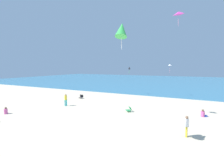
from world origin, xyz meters
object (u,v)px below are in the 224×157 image
Objects in this scene: beach_chair_mid_beach at (81,97)px; kite_magenta at (178,13)px; kite_black at (129,68)px; person_4 at (203,114)px; kite_green at (122,30)px; beach_chair_far_right at (129,109)px; person_3 at (187,125)px; person_1 at (6,111)px; person_2 at (66,99)px; kite_white at (170,65)px.

kite_magenta is at bearing 60.95° from beach_chair_mid_beach.
beach_chair_mid_beach is 9.36m from kite_black.
kite_green is (-4.81, -8.92, 6.73)m from person_4.
beach_chair_far_right is 0.63× the size of kite_black.
person_4 is 14.51m from kite_black.
beach_chair_mid_beach is 0.53× the size of person_3.
kite_green is at bearing -71.07° from kite_black.
person_3 is at bearing -144.30° from person_1.
beach_chair_far_right is 0.55× the size of person_3.
person_2 is 2.07× the size of person_4.
beach_chair_far_right is at bearing -69.52° from kite_black.
kite_green is (-0.32, -19.11, 1.91)m from kite_white.
kite_green is 1.29× the size of kite_black.
kite_green is (2.24, -7.43, 6.74)m from beach_chair_far_right.
kite_magenta is at bearing -80.99° from person_3.
person_1 is 0.48× the size of person_2.
person_3 is 1.10× the size of kite_magenta.
kite_green is (-3.55, -3.18, 6.15)m from person_3.
kite_magenta is at bearing -127.94° from person_1.
beach_chair_mid_beach is 0.47× the size of kite_green.
person_1 is at bearing -156.54° from kite_magenta.
beach_chair_far_right is at bearing -102.38° from kite_white.
beach_chair_mid_beach is 14.93m from kite_white.
beach_chair_far_right is at bearing -174.06° from kite_magenta.
person_3 is 5.90m from person_4.
beach_chair_mid_beach is at bearing 135.42° from kite_green.
person_3 reaches higher than person_1.
person_4 is at bearing -128.03° from person_1.
person_2 is 1.14× the size of kite_magenta.
kite_green is at bearing -156.01° from person_1.
person_2 is (3.17, 5.38, 0.60)m from person_1.
person_2 reaches higher than person_3.
kite_white is (2.56, 11.68, 4.83)m from beach_chair_far_right.
kite_green is 8.74m from kite_magenta.
kite_white is at bearing 13.74° from kite_black.
kite_magenta reaches higher than person_4.
kite_green is at bearing -106.92° from kite_magenta.
kite_magenta reaches higher than person_1.
person_4 is 12.13m from kite_white.
person_3 is 1.14× the size of kite_black.
kite_black is at bearing 123.98° from beach_chair_mid_beach.
person_4 is 0.55× the size of kite_white.
kite_black is 0.97× the size of kite_magenta.
kite_green is at bearing -90.97° from kite_white.
kite_magenta is (13.82, -3.34, 9.59)m from beach_chair_mid_beach.
person_4 is at bearing 61.67° from kite_green.
kite_black reaches higher than beach_chair_far_right.
beach_chair_mid_beach is 1.06× the size of person_4.
person_2 is (1.24, -4.79, 0.61)m from beach_chair_mid_beach.
kite_black is at bearing -60.84° from person_2.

